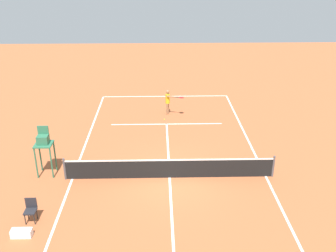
{
  "coord_description": "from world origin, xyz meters",
  "views": [
    {
      "loc": [
        0.47,
        15.54,
        9.54
      ],
      "look_at": [
        -0.03,
        -4.14,
        0.8
      ],
      "focal_mm": 41.41,
      "sensor_mm": 36.0,
      "label": 1
    }
  ],
  "objects": [
    {
      "name": "tennis_net",
      "position": [
        0.0,
        0.0,
        0.5
      ],
      "size": [
        9.75,
        0.1,
        1.07
      ],
      "color": "#4C4C51",
      "rests_on": "ground"
    },
    {
      "name": "court_lines",
      "position": [
        0.0,
        0.0,
        0.0
      ],
      "size": [
        9.15,
        22.78,
        0.01
      ],
      "color": "white",
      "rests_on": "ground"
    },
    {
      "name": "umpire_chair",
      "position": [
        5.78,
        -0.5,
        1.61
      ],
      "size": [
        0.8,
        0.8,
        2.41
      ],
      "color": "#2D6B4C",
      "rests_on": "ground"
    },
    {
      "name": "equipment_bag",
      "position": [
        5.58,
        3.98,
        0.15
      ],
      "size": [
        0.76,
        0.32,
        0.3
      ],
      "primitive_type": "cube",
      "color": "white",
      "rests_on": "ground"
    },
    {
      "name": "ground_plane",
      "position": [
        0.0,
        0.0,
        0.0
      ],
      "size": [
        60.0,
        60.0,
        0.0
      ],
      "primitive_type": "plane",
      "color": "#AD5933"
    },
    {
      "name": "tennis_ball",
      "position": [
        0.13,
        -6.91,
        0.03
      ],
      "size": [
        0.07,
        0.07,
        0.07
      ],
      "primitive_type": "sphere",
      "color": "#CCE033",
      "rests_on": "ground"
    },
    {
      "name": "player_serving",
      "position": [
        -0.15,
        -7.84,
        0.98
      ],
      "size": [
        1.19,
        0.87,
        1.65
      ],
      "rotation": [
        0.0,
        0.0,
        1.26
      ],
      "color": "#9E704C",
      "rests_on": "ground"
    },
    {
      "name": "courtside_chair_near",
      "position": [
        5.47,
        3.04,
        0.53
      ],
      "size": [
        0.44,
        0.46,
        0.95
      ],
      "color": "#262626",
      "rests_on": "ground"
    }
  ]
}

